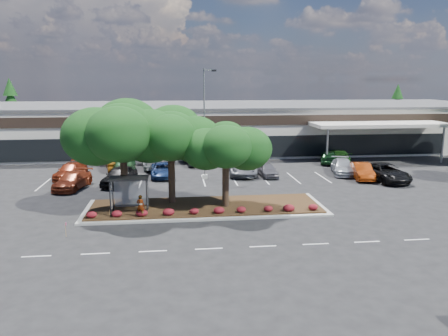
{
  "coord_description": "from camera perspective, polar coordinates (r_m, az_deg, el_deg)",
  "views": [
    {
      "loc": [
        -4.26,
        -27.78,
        9.63
      ],
      "look_at": [
        -0.29,
        6.56,
        2.6
      ],
      "focal_mm": 35.0,
      "sensor_mm": 36.0,
      "label": 1
    }
  ],
  "objects": [
    {
      "name": "car_13",
      "position": [
        50.89,
        1.45,
        1.4
      ],
      "size": [
        3.0,
        5.41,
        1.43
      ],
      "primitive_type": "imported",
      "rotation": [
        0.0,
        0.0,
        3.27
      ],
      "color": "silver",
      "rests_on": "ground"
    },
    {
      "name": "car_0",
      "position": [
        45.75,
        -19.39,
        -0.37
      ],
      "size": [
        2.93,
        5.4,
        1.49
      ],
      "primitive_type": "imported",
      "rotation": [
        0.0,
        0.0,
        -0.17
      ],
      "color": "maroon",
      "rests_on": "ground"
    },
    {
      "name": "car_1",
      "position": [
        41.4,
        -19.17,
        -1.55
      ],
      "size": [
        3.2,
        5.45,
        1.48
      ],
      "primitive_type": "imported",
      "rotation": [
        0.0,
        0.0,
        -0.23
      ],
      "color": "maroon",
      "rests_on": "ground"
    },
    {
      "name": "bus_shelter",
      "position": [
        31.75,
        -12.28,
        -2.11
      ],
      "size": [
        2.75,
        1.55,
        2.59
      ],
      "color": "black",
      "rests_on": "landscape_island"
    },
    {
      "name": "car_11",
      "position": [
        48.73,
        -9.28,
        0.95
      ],
      "size": [
        3.06,
        6.04,
        1.68
      ],
      "primitive_type": "imported",
      "rotation": [
        0.0,
        0.0,
        3.27
      ],
      "color": "silver",
      "rests_on": "ground"
    },
    {
      "name": "car_15",
      "position": [
        52.33,
        13.54,
        1.43
      ],
      "size": [
        3.26,
        4.91,
        1.55
      ],
      "primitive_type": "imported",
      "rotation": [
        0.0,
        0.0,
        2.8
      ],
      "color": "#1A4822",
      "rests_on": "ground"
    },
    {
      "name": "car_3",
      "position": [
        44.25,
        -8.02,
        -0.26
      ],
      "size": [
        2.5,
        5.12,
        1.4
      ],
      "primitive_type": "imported",
      "rotation": [
        0.0,
        0.0,
        0.04
      ],
      "color": "navy",
      "rests_on": "ground"
    },
    {
      "name": "car_6",
      "position": [
        46.78,
        15.27,
        0.15
      ],
      "size": [
        3.29,
        5.55,
        1.51
      ],
      "primitive_type": "imported",
      "rotation": [
        0.0,
        0.0,
        -0.24
      ],
      "color": "#9FA3AB",
      "rests_on": "ground"
    },
    {
      "name": "car_8",
      "position": [
        44.88,
        20.29,
        -0.53
      ],
      "size": [
        3.43,
        6.29,
        1.67
      ],
      "primitive_type": "imported",
      "rotation": [
        0.0,
        0.0,
        0.11
      ],
      "color": "black",
      "rests_on": "ground"
    },
    {
      "name": "shrub_row",
      "position": [
        31.13,
        -2.16,
        -5.55
      ],
      "size": [
        17.0,
        0.8,
        0.5
      ],
      "primitive_type": null,
      "color": "maroon",
      "rests_on": "landscape_island"
    },
    {
      "name": "car_4",
      "position": [
        44.85,
        2.42,
        0.16
      ],
      "size": [
        3.25,
        6.13,
        1.64
      ],
      "primitive_type": "imported",
      "rotation": [
        0.0,
        0.0,
        -0.09
      ],
      "color": "slate",
      "rests_on": "ground"
    },
    {
      "name": "car_7",
      "position": [
        45.02,
        17.53,
        -0.39
      ],
      "size": [
        2.44,
        4.93,
        1.55
      ],
      "primitive_type": "imported",
      "rotation": [
        0.0,
        0.0,
        -0.18
      ],
      "color": "maroon",
      "rests_on": "ground"
    },
    {
      "name": "car_16",
      "position": [
        53.41,
        14.58,
        1.57
      ],
      "size": [
        2.67,
        5.49,
        1.54
      ],
      "primitive_type": "imported",
      "rotation": [
        0.0,
        0.0,
        3.04
      ],
      "color": "#1F5319",
      "rests_on": "ground"
    },
    {
      "name": "car_2",
      "position": [
        41.62,
        -13.52,
        -1.0
      ],
      "size": [
        3.42,
        5.38,
        1.71
      ],
      "primitive_type": "imported",
      "rotation": [
        0.0,
        0.0,
        -0.3
      ],
      "color": "black",
      "rests_on": "ground"
    },
    {
      "name": "conifer_north_east",
      "position": [
        81.5,
        21.59,
        7.09
      ],
      "size": [
        3.96,
        3.96,
        9.0
      ],
      "primitive_type": "cone",
      "color": "#113A10",
      "rests_on": "ground"
    },
    {
      "name": "island_tree_mid",
      "position": [
        33.47,
        -6.92,
        1.59
      ],
      "size": [
        6.6,
        6.6,
        7.32
      ],
      "primitive_type": null,
      "color": "#113A10",
      "rests_on": "landscape_island"
    },
    {
      "name": "car_5",
      "position": [
        44.26,
        5.62,
        -0.23
      ],
      "size": [
        1.94,
        4.1,
        1.35
      ],
      "primitive_type": "imported",
      "rotation": [
        0.0,
        0.0,
        0.09
      ],
      "color": "#59585F",
      "rests_on": "ground"
    },
    {
      "name": "retail_store",
      "position": [
        62.17,
        -2.59,
        5.5
      ],
      "size": [
        80.4,
        25.2,
        6.25
      ],
      "color": "white",
      "rests_on": "ground"
    },
    {
      "name": "landscape_island",
      "position": [
        33.24,
        -2.44,
        -5.13
      ],
      "size": [
        18.0,
        6.0,
        0.26
      ],
      "color": "#A8A8A3",
      "rests_on": "ground"
    },
    {
      "name": "person_waiting",
      "position": [
        30.83,
        -10.84,
        -4.88
      ],
      "size": [
        0.66,
        0.53,
        1.57
      ],
      "primitive_type": "imported",
      "rotation": [
        0.0,
        0.0,
        2.84
      ],
      "color": "#594C47",
      "rests_on": "landscape_island"
    },
    {
      "name": "ground",
      "position": [
        29.7,
        2.02,
        -7.43
      ],
      "size": [
        160.0,
        160.0,
        0.0
      ],
      "primitive_type": "plane",
      "color": "black",
      "rests_on": "ground"
    },
    {
      "name": "light_pole",
      "position": [
        42.45,
        -2.45,
        4.89
      ],
      "size": [
        1.4,
        0.8,
        10.67
      ],
      "rotation": [
        0.0,
        0.0,
        0.35
      ],
      "color": "#A8A8A3",
      "rests_on": "ground"
    },
    {
      "name": "car_12",
      "position": [
        50.41,
        -3.71,
        1.32
      ],
      "size": [
        3.23,
        5.69,
        1.5
      ],
      "primitive_type": "imported",
      "rotation": [
        0.0,
        0.0,
        3.28
      ],
      "color": "#4F5056",
      "rests_on": "ground"
    },
    {
      "name": "lane_markings",
      "position": [
        39.61,
        -0.43,
        -2.57
      ],
      "size": [
        33.12,
        20.06,
        0.01
      ],
      "color": "silver",
      "rests_on": "ground"
    },
    {
      "name": "car_10",
      "position": [
        48.72,
        -14.15,
        0.67
      ],
      "size": [
        2.56,
        4.93,
        1.55
      ],
      "primitive_type": "imported",
      "rotation": [
        0.0,
        0.0,
        3.35
      ],
      "color": "brown",
      "rests_on": "ground"
    },
    {
      "name": "island_tree_east",
      "position": [
        32.28,
        0.21,
        0.57
      ],
      "size": [
        5.8,
        5.8,
        6.5
      ],
      "primitive_type": null,
      "color": "#113A10",
      "rests_on": "landscape_island"
    },
    {
      "name": "survey_stake",
      "position": [
        29.07,
        -19.96,
        -7.32
      ],
      "size": [
        0.08,
        0.14,
        0.93
      ],
      "color": "tan",
      "rests_on": "ground"
    },
    {
      "name": "car_9",
      "position": [
        46.82,
        -12.87,
        0.35
      ],
      "size": [
        2.74,
        5.77,
        1.63
      ],
      "primitive_type": "imported",
      "rotation": [
        0.0,
        0.0,
        3.22
      ],
      "color": "#1A4320",
      "rests_on": "ground"
    },
    {
      "name": "conifer_north_west",
      "position": [
        78.28,
        -25.99,
        6.95
      ],
      "size": [
        4.4,
        4.4,
        10.0
      ],
      "primitive_type": "cone",
      "color": "#113A10",
      "rests_on": "ground"
    },
    {
      "name": "island_tree_west",
      "position": [
        32.94,
        -13.03,
        1.72
      ],
      "size": [
        7.2,
        7.2,
        7.89
      ],
      "primitive_type": null,
      "color": "#113A10",
      "rests_on": "landscape_island"
    }
  ]
}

